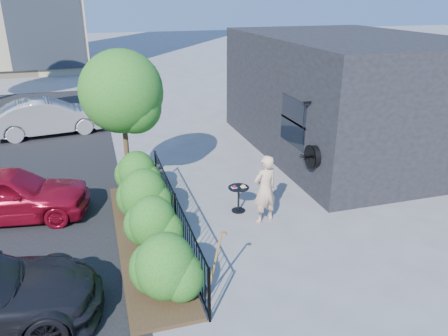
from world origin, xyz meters
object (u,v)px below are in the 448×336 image
object	(u,v)px
shovel	(213,269)
patio_tree	(125,97)
car_red	(6,194)
car_silver	(49,117)
woman	(265,189)
cafe_table	(239,195)

from	to	relation	value
shovel	patio_tree	bearing A→B (deg)	100.88
shovel	car_red	xyz separation A→B (m)	(-4.09, 4.41, 0.08)
car_red	car_silver	world-z (taller)	car_silver
woman	car_silver	world-z (taller)	woman
patio_tree	woman	distance (m)	4.41
cafe_table	woman	xyz separation A→B (m)	(0.44, -0.69, 0.40)
woman	car_red	world-z (taller)	woman
patio_tree	woman	bearing A→B (deg)	-41.83
car_red	shovel	bearing A→B (deg)	-129.03
patio_tree	woman	world-z (taller)	patio_tree
car_red	car_silver	size ratio (longest dim) A/B	0.91
cafe_table	car_red	world-z (taller)	car_red
woman	car_red	distance (m)	6.39
patio_tree	shovel	world-z (taller)	patio_tree
shovel	car_silver	size ratio (longest dim) A/B	0.31
woman	car_red	size ratio (longest dim) A/B	0.44
patio_tree	shovel	xyz separation A→B (m)	(0.98, -5.10, -2.17)
cafe_table	shovel	distance (m)	3.50
patio_tree	woman	xyz separation A→B (m)	(2.97, -2.66, -1.90)
woman	shovel	world-z (taller)	woman
patio_tree	car_silver	size ratio (longest dim) A/B	0.91
cafe_table	car_silver	distance (m)	9.99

